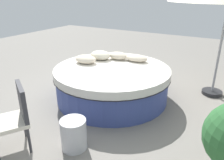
# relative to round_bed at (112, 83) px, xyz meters

# --- Properties ---
(ground_plane) EXTENTS (16.00, 16.00, 0.00)m
(ground_plane) POSITION_rel_round_bed_xyz_m (0.00, 0.00, -0.36)
(ground_plane) COLOR gray
(round_bed) EXTENTS (2.44, 2.44, 0.70)m
(round_bed) POSITION_rel_round_bed_xyz_m (0.00, 0.00, 0.00)
(round_bed) COLOR #38478C
(round_bed) RESTS_ON ground_plane
(throw_pillow_0) EXTENTS (0.53, 0.32, 0.15)m
(throw_pillow_0) POSITION_rel_round_bed_xyz_m (0.25, 0.67, 0.42)
(throw_pillow_0) COLOR beige
(throw_pillow_0) RESTS_ON round_bed
(throw_pillow_1) EXTENTS (0.45, 0.31, 0.17)m
(throw_pillow_1) POSITION_rel_round_bed_xyz_m (-0.18, 0.60, 0.43)
(throw_pillow_1) COLOR beige
(throw_pillow_1) RESTS_ON round_bed
(throw_pillow_2) EXTENTS (0.48, 0.39, 0.21)m
(throw_pillow_2) POSITION_rel_round_bed_xyz_m (-0.53, 0.38, 0.44)
(throw_pillow_2) COLOR beige
(throw_pillow_2) RESTS_ON round_bed
(throw_pillow_3) EXTENTS (0.50, 0.36, 0.18)m
(throw_pillow_3) POSITION_rel_round_bed_xyz_m (-0.67, -0.02, 0.43)
(throw_pillow_3) COLOR beige
(throw_pillow_3) RESTS_ON round_bed
(patio_chair) EXTENTS (0.70, 0.70, 0.98)m
(patio_chair) POSITION_rel_round_bed_xyz_m (-0.37, -2.11, 0.20)
(patio_chair) COLOR #333338
(patio_chair) RESTS_ON ground_plane
(side_table) EXTENTS (0.38, 0.38, 0.47)m
(side_table) POSITION_rel_round_bed_xyz_m (0.36, -1.73, -0.12)
(side_table) COLOR #B7B7BC
(side_table) RESTS_ON ground_plane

